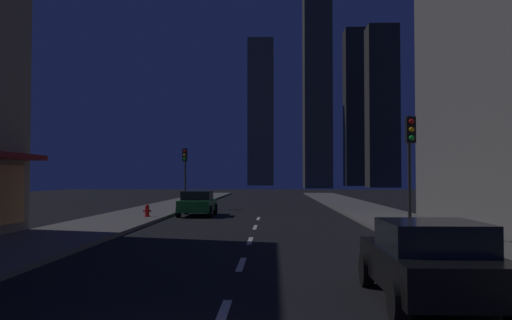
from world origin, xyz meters
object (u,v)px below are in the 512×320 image
at_px(fire_hydrant_far_left, 147,211).
at_px(traffic_light_near_right, 410,149).
at_px(car_parked_near, 430,261).
at_px(car_parked_far, 198,203).
at_px(traffic_light_far_left, 185,164).

xyz_separation_m(fire_hydrant_far_left, traffic_light_near_right, (11.40, -10.09, 2.74)).
bearing_deg(car_parked_near, traffic_light_near_right, 78.01).
bearing_deg(car_parked_near, car_parked_far, 108.25).
relative_size(car_parked_far, fire_hydrant_far_left, 6.48).
height_order(car_parked_far, fire_hydrant_far_left, car_parked_far).
xyz_separation_m(fire_hydrant_far_left, traffic_light_far_left, (0.40, 9.87, 2.74)).
relative_size(fire_hydrant_far_left, traffic_light_far_left, 0.16).
xyz_separation_m(car_parked_near, car_parked_far, (-7.20, 21.84, 0.00)).
bearing_deg(traffic_light_far_left, fire_hydrant_far_left, -92.32).
xyz_separation_m(car_parked_far, fire_hydrant_far_left, (-2.30, -2.80, -0.29)).
bearing_deg(traffic_light_far_left, car_parked_far, -74.95).
bearing_deg(car_parked_far, traffic_light_far_left, 105.05).
bearing_deg(traffic_light_near_right, traffic_light_far_left, 118.85).
relative_size(car_parked_far, traffic_light_far_left, 1.01).
bearing_deg(fire_hydrant_far_left, car_parked_far, 50.64).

